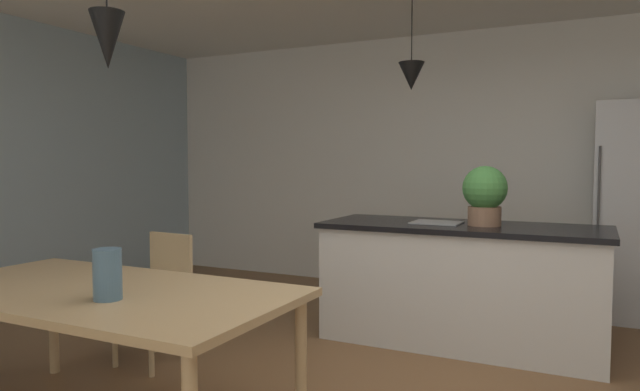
{
  "coord_description": "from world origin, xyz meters",
  "views": [
    {
      "loc": [
        0.79,
        -2.68,
        1.37
      ],
      "look_at": [
        -0.72,
        0.39,
        1.16
      ],
      "focal_mm": 31.63,
      "sensor_mm": 36.0,
      "label": 1
    }
  ],
  "objects_px": {
    "kitchen_island": "(461,282)",
    "potted_plant_on_island": "(485,193)",
    "dining_table": "(102,300)",
    "vase_on_dining_table": "(107,274)",
    "chair_far_left": "(157,293)",
    "refrigerator": "(636,212)"
  },
  "relations": [
    {
      "from": "refrigerator",
      "to": "potted_plant_on_island",
      "type": "height_order",
      "value": "refrigerator"
    },
    {
      "from": "dining_table",
      "to": "refrigerator",
      "type": "height_order",
      "value": "refrigerator"
    },
    {
      "from": "dining_table",
      "to": "vase_on_dining_table",
      "type": "bearing_deg",
      "value": -36.07
    },
    {
      "from": "dining_table",
      "to": "potted_plant_on_island",
      "type": "bearing_deg",
      "value": 55.82
    },
    {
      "from": "dining_table",
      "to": "kitchen_island",
      "type": "xyz_separation_m",
      "value": [
        1.33,
        2.2,
        -0.21
      ]
    },
    {
      "from": "kitchen_island",
      "to": "potted_plant_on_island",
      "type": "height_order",
      "value": "potted_plant_on_island"
    },
    {
      "from": "kitchen_island",
      "to": "potted_plant_on_island",
      "type": "relative_size",
      "value": 4.72
    },
    {
      "from": "potted_plant_on_island",
      "to": "vase_on_dining_table",
      "type": "bearing_deg",
      "value": -118.65
    },
    {
      "from": "kitchen_island",
      "to": "refrigerator",
      "type": "height_order",
      "value": "refrigerator"
    },
    {
      "from": "chair_far_left",
      "to": "potted_plant_on_island",
      "type": "distance_m",
      "value": 2.43
    },
    {
      "from": "kitchen_island",
      "to": "refrigerator",
      "type": "distance_m",
      "value": 1.85
    },
    {
      "from": "kitchen_island",
      "to": "potted_plant_on_island",
      "type": "bearing_deg",
      "value": -0.0
    },
    {
      "from": "refrigerator",
      "to": "chair_far_left",
      "type": "bearing_deg",
      "value": -138.55
    },
    {
      "from": "kitchen_island",
      "to": "vase_on_dining_table",
      "type": "xyz_separation_m",
      "value": [
        -1.12,
        -2.35,
        0.39
      ]
    },
    {
      "from": "dining_table",
      "to": "vase_on_dining_table",
      "type": "distance_m",
      "value": 0.31
    },
    {
      "from": "kitchen_island",
      "to": "vase_on_dining_table",
      "type": "bearing_deg",
      "value": -115.5
    },
    {
      "from": "dining_table",
      "to": "kitchen_island",
      "type": "relative_size",
      "value": 0.96
    },
    {
      "from": "chair_far_left",
      "to": "vase_on_dining_table",
      "type": "xyz_separation_m",
      "value": [
        0.65,
        -1.03,
        0.38
      ]
    },
    {
      "from": "dining_table",
      "to": "chair_far_left",
      "type": "bearing_deg",
      "value": 116.56
    },
    {
      "from": "chair_far_left",
      "to": "refrigerator",
      "type": "relative_size",
      "value": 0.46
    },
    {
      "from": "dining_table",
      "to": "vase_on_dining_table",
      "type": "relative_size",
      "value": 8.33
    },
    {
      "from": "kitchen_island",
      "to": "chair_far_left",
      "type": "bearing_deg",
      "value": -143.39
    }
  ]
}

